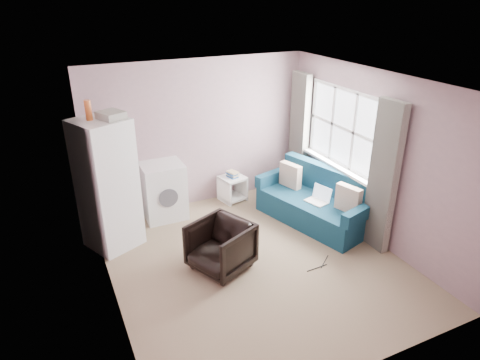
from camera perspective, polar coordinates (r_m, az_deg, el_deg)
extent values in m
cube|color=#927A60|center=(6.10, 2.01, -10.89)|extent=(3.80, 4.20, 0.02)
cube|color=silver|center=(5.09, 2.43, 13.02)|extent=(3.80, 4.20, 0.02)
cube|color=gray|center=(7.28, -5.46, 6.14)|extent=(3.80, 0.02, 2.50)
cube|color=gray|center=(3.97, 16.58, -11.42)|extent=(3.80, 0.02, 2.50)
cube|color=gray|center=(4.97, -17.80, -3.88)|extent=(0.02, 4.20, 2.50)
cube|color=gray|center=(6.51, 17.33, 2.91)|extent=(0.02, 4.20, 2.50)
cube|color=white|center=(6.92, 13.64, 6.76)|extent=(0.01, 1.60, 1.20)
imported|color=black|center=(5.78, -2.61, -8.55)|extent=(0.91, 0.94, 0.74)
cube|color=white|center=(6.30, -17.28, -0.68)|extent=(0.87, 0.87, 1.92)
cube|color=#504F57|center=(6.57, -14.61, -1.70)|extent=(0.26, 0.56, 0.02)
cube|color=#504F57|center=(6.55, -16.32, 3.24)|extent=(0.03, 0.04, 0.55)
cube|color=silver|center=(6.31, -15.00, 3.34)|extent=(0.20, 0.42, 0.66)
cylinder|color=#D2632A|center=(5.95, -19.57, 8.76)|extent=(0.12, 0.12, 0.26)
cube|color=#9F9E95|center=(5.95, -16.83, 8.28)|extent=(0.40, 0.42, 0.10)
cube|color=white|center=(7.13, -10.26, -1.30)|extent=(0.67, 0.67, 0.94)
cube|color=#504F57|center=(6.94, -10.47, 1.87)|extent=(0.62, 0.60, 0.06)
cylinder|color=#504F57|center=(6.84, -9.51, -2.37)|extent=(0.31, 0.02, 0.31)
cube|color=white|center=(7.56, -1.04, 0.28)|extent=(0.48, 0.48, 0.04)
cube|color=white|center=(7.72, -1.02, -2.26)|extent=(0.48, 0.48, 0.04)
cube|color=white|center=(7.55, -2.16, -1.48)|extent=(0.12, 0.40, 0.45)
cube|color=white|center=(7.75, 0.08, -0.76)|extent=(0.12, 0.40, 0.45)
cube|color=#224F8E|center=(7.55, -1.04, 0.49)|extent=(0.17, 0.22, 0.03)
cube|color=beige|center=(7.54, -0.98, 0.70)|extent=(0.19, 0.23, 0.03)
cube|color=#224F8E|center=(7.53, -1.12, 0.87)|extent=(0.16, 0.22, 0.03)
cube|color=beige|center=(7.52, -0.98, 1.06)|extent=(0.19, 0.23, 0.03)
cube|color=navy|center=(7.07, 9.81, -3.93)|extent=(1.33, 1.99, 0.41)
cube|color=navy|center=(7.13, 11.80, -0.03)|extent=(0.68, 1.81, 0.45)
cube|color=navy|center=(6.49, 16.00, -4.23)|extent=(0.87, 0.37, 0.20)
cube|color=navy|center=(7.46, 4.77, 0.51)|extent=(0.87, 0.37, 0.20)
cube|color=beige|center=(6.62, 14.25, -2.44)|extent=(0.23, 0.42, 0.41)
cube|color=beige|center=(7.27, 6.74, 0.64)|extent=(0.23, 0.42, 0.41)
cube|color=white|center=(6.86, 10.15, -2.86)|extent=(0.32, 0.39, 0.02)
cube|color=silver|center=(6.90, 10.89, -1.68)|extent=(0.15, 0.34, 0.22)
cube|color=white|center=(7.09, 12.71, 1.84)|extent=(0.14, 1.70, 0.04)
cube|color=white|center=(7.10, 13.06, 2.13)|extent=(0.02, 1.68, 0.05)
cube|color=white|center=(6.91, 13.52, 6.74)|extent=(0.02, 1.68, 0.05)
cube|color=white|center=(6.76, 14.02, 11.59)|extent=(0.02, 1.68, 0.05)
cube|color=white|center=(6.34, 17.93, 4.66)|extent=(0.02, 0.05, 1.20)
cube|color=white|center=(6.71, 14.91, 6.09)|extent=(0.02, 0.05, 1.20)
cube|color=white|center=(7.11, 12.21, 7.36)|extent=(0.02, 0.05, 1.20)
cube|color=white|center=(7.52, 9.78, 8.47)|extent=(0.02, 0.05, 1.20)
cube|color=beige|center=(6.23, 18.55, 0.28)|extent=(0.12, 0.46, 2.18)
cube|color=beige|center=(7.81, 7.87, 6.11)|extent=(0.12, 0.46, 2.18)
cylinder|color=black|center=(6.19, 11.22, -10.62)|extent=(0.27, 0.21, 0.01)
cylinder|color=black|center=(6.05, 10.23, -11.45)|extent=(0.33, 0.03, 0.01)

